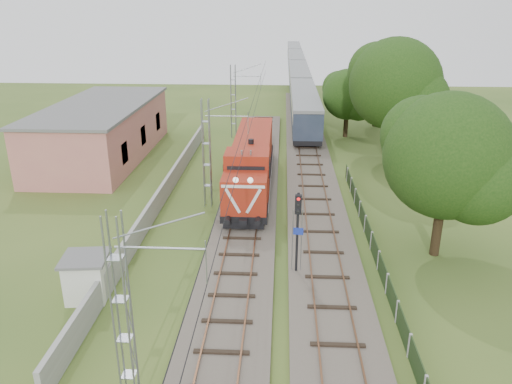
# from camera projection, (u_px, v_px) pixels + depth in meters

# --- Properties ---
(ground) EXTENTS (140.00, 140.00, 0.00)m
(ground) POSITION_uv_depth(u_px,v_px,m) (233.00, 294.00, 26.03)
(ground) COLOR #37511E
(ground) RESTS_ON ground
(track_main) EXTENTS (4.20, 70.00, 0.45)m
(track_main) POSITION_uv_depth(u_px,v_px,m) (243.00, 233.00, 32.49)
(track_main) COLOR #6B6054
(track_main) RESTS_ON ground
(track_side) EXTENTS (4.20, 80.00, 0.45)m
(track_side) POSITION_uv_depth(u_px,v_px,m) (311.00, 171.00, 44.36)
(track_side) COLOR #6B6054
(track_side) RESTS_ON ground
(catenary) EXTENTS (3.31, 70.00, 8.00)m
(catenary) POSITION_uv_depth(u_px,v_px,m) (207.00, 154.00, 35.92)
(catenary) COLOR gray
(catenary) RESTS_ON ground
(boundary_wall) EXTENTS (0.25, 40.00, 1.50)m
(boundary_wall) POSITION_uv_depth(u_px,v_px,m) (162.00, 195.00, 37.27)
(boundary_wall) COLOR #9E9E99
(boundary_wall) RESTS_ON ground
(station_building) EXTENTS (8.40, 20.40, 5.22)m
(station_building) POSITION_uv_depth(u_px,v_px,m) (102.00, 130.00, 48.22)
(station_building) COLOR tan
(station_building) RESTS_ON ground
(fence) EXTENTS (0.12, 32.00, 1.20)m
(fence) POSITION_uv_depth(u_px,v_px,m) (379.00, 260.00, 28.21)
(fence) COLOR black
(fence) RESTS_ON ground
(locomotive) EXTENTS (3.08, 17.59, 4.47)m
(locomotive) POSITION_uv_depth(u_px,v_px,m) (251.00, 162.00, 39.87)
(locomotive) COLOR black
(locomotive) RESTS_ON ground
(coach_rake) EXTENTS (3.10, 92.39, 3.58)m
(coach_rake) POSITION_uv_depth(u_px,v_px,m) (297.00, 69.00, 92.68)
(coach_rake) COLOR black
(coach_rake) RESTS_ON ground
(signal_post) EXTENTS (0.54, 0.42, 4.92)m
(signal_post) POSITION_uv_depth(u_px,v_px,m) (298.00, 220.00, 26.57)
(signal_post) COLOR black
(signal_post) RESTS_ON ground
(relay_hut) EXTENTS (2.48, 2.48, 2.32)m
(relay_hut) POSITION_uv_depth(u_px,v_px,m) (87.00, 277.00, 25.41)
(relay_hut) COLOR silver
(relay_hut) RESTS_ON ground
(tree_a) EXTENTS (7.57, 7.21, 9.81)m
(tree_a) POSITION_uv_depth(u_px,v_px,m) (449.00, 157.00, 27.97)
(tree_a) COLOR #362B16
(tree_a) RESTS_ON ground
(tree_b) EXTENTS (8.83, 8.41, 11.45)m
(tree_b) POSITION_uv_depth(u_px,v_px,m) (396.00, 85.00, 45.58)
(tree_b) COLOR #362B16
(tree_b) RESTS_ON ground
(tree_c) EXTENTS (5.81, 5.54, 7.53)m
(tree_c) POSITION_uv_depth(u_px,v_px,m) (348.00, 95.00, 54.69)
(tree_c) COLOR #362B16
(tree_c) RESTS_ON ground
(tree_d) EXTENTS (7.01, 6.67, 9.08)m
(tree_d) POSITION_uv_depth(u_px,v_px,m) (379.00, 79.00, 59.15)
(tree_d) COLOR #362B16
(tree_d) RESTS_ON ground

